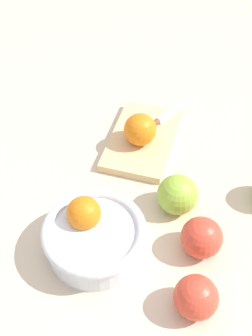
% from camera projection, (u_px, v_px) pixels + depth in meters
% --- Properties ---
extents(ground_plane, '(2.40, 2.40, 0.00)m').
position_uv_depth(ground_plane, '(165.00, 186.00, 0.93)').
color(ground_plane, beige).
extents(bowl, '(0.19, 0.19, 0.11)m').
position_uv_depth(bowl, '(94.00, 235.00, 0.79)').
color(bowl, silver).
rests_on(bowl, ground_plane).
extents(cutting_board, '(0.24, 0.15, 0.02)m').
position_uv_depth(cutting_board, '(142.00, 140.00, 1.01)').
color(cutting_board, '#DBB77F').
rests_on(cutting_board, ground_plane).
extents(orange_on_board, '(0.07, 0.07, 0.07)m').
position_uv_depth(orange_on_board, '(140.00, 130.00, 0.97)').
color(orange_on_board, orange).
rests_on(orange_on_board, cutting_board).
extents(knife, '(0.15, 0.09, 0.01)m').
position_uv_depth(knife, '(161.00, 119.00, 1.04)').
color(knife, silver).
rests_on(knife, cutting_board).
extents(apple_front_left, '(0.08, 0.08, 0.08)m').
position_uv_depth(apple_front_left, '(196.00, 297.00, 0.71)').
color(apple_front_left, '#D6422D').
rests_on(apple_front_left, ground_plane).
extents(apple_front_left_2, '(0.08, 0.08, 0.08)m').
position_uv_depth(apple_front_left_2, '(202.00, 238.00, 0.79)').
color(apple_front_left_2, '#D6422D').
rests_on(apple_front_left_2, ground_plane).
extents(apple_front_left_3, '(0.08, 0.08, 0.08)m').
position_uv_depth(apple_front_left_3, '(178.00, 195.00, 0.86)').
color(apple_front_left_3, '#8EB738').
rests_on(apple_front_left_3, ground_plane).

